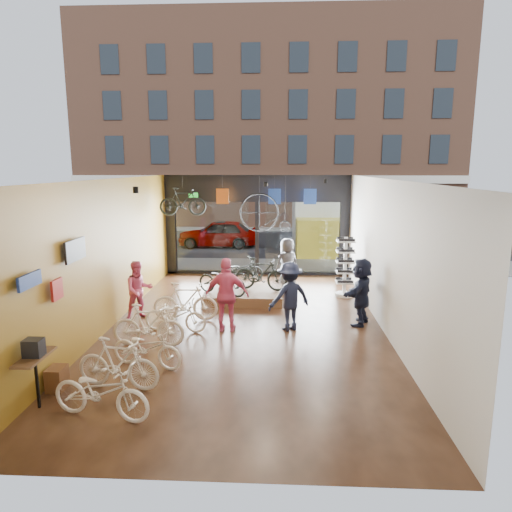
# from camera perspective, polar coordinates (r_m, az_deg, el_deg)

# --- Properties ---
(ground_plane) EXTENTS (7.00, 12.00, 0.04)m
(ground_plane) POSITION_cam_1_polar(r_m,az_deg,el_deg) (12.05, -1.24, -8.89)
(ground_plane) COLOR black
(ground_plane) RESTS_ON ground
(ceiling) EXTENTS (7.00, 12.00, 0.04)m
(ceiling) POSITION_cam_1_polar(r_m,az_deg,el_deg) (11.33, -1.32, 9.69)
(ceiling) COLOR black
(ceiling) RESTS_ON ground
(wall_left) EXTENTS (0.04, 12.00, 3.80)m
(wall_left) POSITION_cam_1_polar(r_m,az_deg,el_deg) (12.30, -17.87, 0.26)
(wall_left) COLOR olive
(wall_left) RESTS_ON ground
(wall_right) EXTENTS (0.04, 12.00, 3.80)m
(wall_right) POSITION_cam_1_polar(r_m,az_deg,el_deg) (11.82, 16.00, -0.05)
(wall_right) COLOR beige
(wall_right) RESTS_ON ground
(wall_back) EXTENTS (7.00, 0.04, 3.80)m
(wall_back) POSITION_cam_1_polar(r_m,az_deg,el_deg) (5.77, -5.63, -11.30)
(wall_back) COLOR beige
(wall_back) RESTS_ON ground
(storefront) EXTENTS (7.00, 0.26, 3.80)m
(storefront) POSITION_cam_1_polar(r_m,az_deg,el_deg) (17.45, 0.13, 3.85)
(storefront) COLOR black
(storefront) RESTS_ON ground
(exit_sign) EXTENTS (0.35, 0.06, 0.18)m
(exit_sign) POSITION_cam_1_polar(r_m,az_deg,el_deg) (17.51, -7.83, 7.55)
(exit_sign) COLOR #198C26
(exit_sign) RESTS_ON storefront
(street_road) EXTENTS (30.00, 18.00, 0.02)m
(street_road) POSITION_cam_1_polar(r_m,az_deg,el_deg) (26.63, 1.04, 2.20)
(street_road) COLOR black
(street_road) RESTS_ON ground
(sidewalk_near) EXTENTS (30.00, 2.40, 0.12)m
(sidewalk_near) POSITION_cam_1_polar(r_m,az_deg,el_deg) (18.95, 0.30, -1.22)
(sidewalk_near) COLOR slate
(sidewalk_near) RESTS_ON ground
(sidewalk_far) EXTENTS (30.00, 2.00, 0.12)m
(sidewalk_far) POSITION_cam_1_polar(r_m,az_deg,el_deg) (30.58, 1.28, 3.49)
(sidewalk_far) COLOR slate
(sidewalk_far) RESTS_ON ground
(opposite_building) EXTENTS (26.00, 5.00, 14.00)m
(opposite_building) POSITION_cam_1_polar(r_m,az_deg,el_deg) (32.94, 1.46, 16.13)
(opposite_building) COLOR brown
(opposite_building) RESTS_ON ground
(street_car) EXTENTS (4.15, 1.67, 1.42)m
(street_car) POSITION_cam_1_polar(r_m,az_deg,el_deg) (23.75, -4.71, 2.84)
(street_car) COLOR gray
(street_car) RESTS_ON street_road
(box_truck) EXTENTS (2.22, 6.65, 2.62)m
(box_truck) POSITION_cam_1_polar(r_m,az_deg,el_deg) (22.55, 7.60, 3.88)
(box_truck) COLOR silver
(box_truck) RESTS_ON street_road
(floor_bike_0) EXTENTS (1.85, 0.98, 0.92)m
(floor_bike_0) POSITION_cam_1_polar(r_m,az_deg,el_deg) (8.22, -18.81, -15.76)
(floor_bike_0) COLOR beige
(floor_bike_0) RESTS_ON ground_plane
(floor_bike_1) EXTENTS (1.70, 0.73, 0.99)m
(floor_bike_1) POSITION_cam_1_polar(r_m,az_deg,el_deg) (9.10, -16.88, -12.71)
(floor_bike_1) COLOR beige
(floor_bike_1) RESTS_ON ground_plane
(floor_bike_2) EXTENTS (1.67, 0.95, 0.83)m
(floor_bike_2) POSITION_cam_1_polar(r_m,az_deg,el_deg) (9.88, -13.46, -11.09)
(floor_bike_2) COLOR beige
(floor_bike_2) RESTS_ON ground_plane
(floor_bike_3) EXTENTS (1.69, 0.52, 1.01)m
(floor_bike_3) POSITION_cam_1_polar(r_m,az_deg,el_deg) (10.92, -13.31, -8.41)
(floor_bike_3) COLOR beige
(floor_bike_3) RESTS_ON ground_plane
(floor_bike_4) EXTENTS (1.66, 0.73, 0.84)m
(floor_bike_4) POSITION_cam_1_polar(r_m,az_deg,el_deg) (11.74, -10.05, -7.32)
(floor_bike_4) COLOR beige
(floor_bike_4) RESTS_ON ground_plane
(floor_bike_5) EXTENTS (1.76, 0.53, 1.05)m
(floor_bike_5) POSITION_cam_1_polar(r_m,az_deg,el_deg) (12.49, -8.82, -5.65)
(floor_bike_5) COLOR beige
(floor_bike_5) RESTS_ON ground_plane
(display_platform) EXTENTS (2.40, 1.80, 0.30)m
(display_platform) POSITION_cam_1_polar(r_m,az_deg,el_deg) (14.32, -1.55, -4.91)
(display_platform) COLOR brown
(display_platform) RESTS_ON ground_plane
(display_bike_left) EXTENTS (1.76, 1.29, 0.88)m
(display_bike_left) POSITION_cam_1_polar(r_m,az_deg,el_deg) (13.77, -4.27, -3.05)
(display_bike_left) COLOR black
(display_bike_left) RESTS_ON display_platform
(display_bike_mid) EXTENTS (1.77, 0.85, 1.03)m
(display_bike_mid) POSITION_cam_1_polar(r_m,az_deg,el_deg) (14.20, 0.63, -2.28)
(display_bike_mid) COLOR black
(display_bike_mid) RESTS_ON display_platform
(display_bike_right) EXTENTS (1.75, 1.33, 0.88)m
(display_bike_right) POSITION_cam_1_polar(r_m,az_deg,el_deg) (14.89, -2.07, -1.95)
(display_bike_right) COLOR black
(display_bike_right) RESTS_ON display_platform
(customer_1) EXTENTS (0.98, 0.93, 1.60)m
(customer_1) POSITION_cam_1_polar(r_m,az_deg,el_deg) (12.84, -14.42, -4.14)
(customer_1) COLOR #CC4C72
(customer_1) RESTS_ON ground_plane
(customer_2) EXTENTS (1.13, 0.52, 1.88)m
(customer_2) POSITION_cam_1_polar(r_m,az_deg,el_deg) (11.48, -3.64, -4.88)
(customer_2) COLOR #CC4C72
(customer_2) RESTS_ON ground_plane
(customer_3) EXTENTS (1.31, 1.12, 1.76)m
(customer_3) POSITION_cam_1_polar(r_m,az_deg,el_deg) (11.59, 4.21, -5.05)
(customer_3) COLOR #161C33
(customer_3) RESTS_ON ground_plane
(customer_4) EXTENTS (1.02, 0.92, 1.75)m
(customer_4) POSITION_cam_1_polar(r_m,az_deg,el_deg) (15.43, 3.91, -0.99)
(customer_4) COLOR #3F3F44
(customer_4) RESTS_ON ground_plane
(customer_5) EXTENTS (1.16, 1.72, 1.78)m
(customer_5) POSITION_cam_1_polar(r_m,az_deg,el_deg) (12.27, 13.01, -4.34)
(customer_5) COLOR #161C33
(customer_5) RESTS_ON ground_plane
(sunglasses_rack) EXTENTS (0.61, 0.52, 1.92)m
(sunglasses_rack) POSITION_cam_1_polar(r_m,az_deg,el_deg) (14.80, 11.06, -1.35)
(sunglasses_rack) COLOR white
(sunglasses_rack) RESTS_ON ground_plane
(wall_merch) EXTENTS (0.40, 2.40, 2.60)m
(wall_merch) POSITION_cam_1_polar(r_m,az_deg,el_deg) (9.28, -24.42, -7.45)
(wall_merch) COLOR navy
(wall_merch) RESTS_ON wall_left
(penny_farthing) EXTENTS (1.67, 0.06, 1.34)m
(penny_farthing) POSITION_cam_1_polar(r_m,az_deg,el_deg) (15.74, 1.43, 5.26)
(penny_farthing) COLOR black
(penny_farthing) RESTS_ON ceiling
(hung_bike) EXTENTS (1.63, 0.67, 0.95)m
(hung_bike) POSITION_cam_1_polar(r_m,az_deg,el_deg) (15.88, -9.14, 6.72)
(hung_bike) COLOR black
(hung_bike) RESTS_ON ceiling
(jersey_left) EXTENTS (0.45, 0.03, 0.55)m
(jersey_left) POSITION_cam_1_polar(r_m,az_deg,el_deg) (16.65, -4.21, 7.45)
(jersey_left) COLOR #CC5919
(jersey_left) RESTS_ON ceiling
(jersey_mid) EXTENTS (0.45, 0.03, 0.55)m
(jersey_mid) POSITION_cam_1_polar(r_m,az_deg,el_deg) (16.53, 2.34, 7.45)
(jersey_mid) COLOR #1E3F99
(jersey_mid) RESTS_ON ceiling
(jersey_right) EXTENTS (0.45, 0.03, 0.55)m
(jersey_right) POSITION_cam_1_polar(r_m,az_deg,el_deg) (16.57, 6.78, 7.39)
(jersey_right) COLOR #1E3F99
(jersey_right) RESTS_ON ceiling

